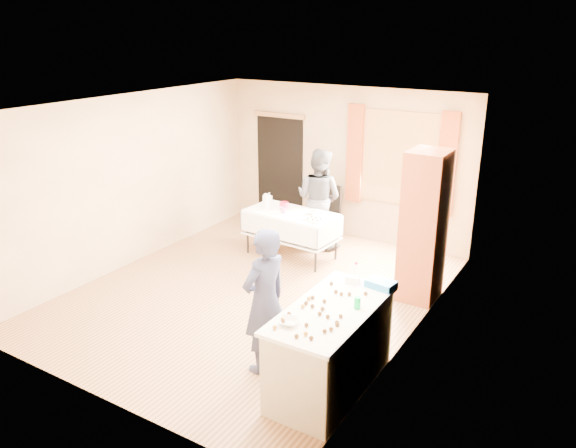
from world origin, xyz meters
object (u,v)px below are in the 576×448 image
Objects in this scene: cabinet at (424,227)px; chair at (326,221)px; counter at (331,348)px; party_table at (291,230)px; woman at (319,198)px; girl at (265,301)px.

cabinet is 2.22× the size of chair.
party_table is at bearing 127.77° from counter.
woman is at bearing 81.38° from party_table.
woman reaches higher than chair.
party_table is at bearing 171.97° from cabinet.
counter is (-0.10, -2.44, -0.57)m from cabinet.
girl is (1.32, -3.92, 0.53)m from chair.
girl is at bearing -108.84° from cabinet.
girl is (1.38, -2.83, 0.36)m from party_table.
chair reaches higher than counter.
counter is 3.96m from woman.
girl is at bearing -60.11° from party_table.
counter reaches higher than party_table.
party_table is (-2.24, 0.32, -0.58)m from cabinet.
cabinet reaches higher than woman.
girl reaches higher than counter.
counter is 4.38m from chair.
girl is at bearing -57.57° from chair.
cabinet reaches higher than chair.
cabinet is 2.66m from girl.
girl is (-0.86, -2.51, -0.22)m from cabinet.
party_table is at bearing -79.27° from chair.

